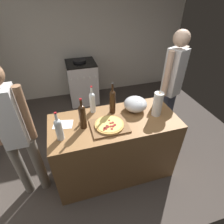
% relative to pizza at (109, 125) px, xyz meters
% --- Properties ---
extents(ground_plane, '(4.44, 3.61, 0.02)m').
position_rel_pizza_xyz_m(ground_plane, '(0.16, 0.91, -0.93)').
color(ground_plane, '#3F3833').
extents(kitchen_wall_rear, '(4.44, 0.10, 2.60)m').
position_rel_pizza_xyz_m(kitchen_wall_rear, '(0.16, 2.47, 0.38)').
color(kitchen_wall_rear, '#BCB7AD').
rests_on(kitchen_wall_rear, ground_plane).
extents(counter, '(1.48, 0.67, 0.88)m').
position_rel_pizza_xyz_m(counter, '(0.09, 0.09, -0.47)').
color(counter, olive).
rests_on(counter, ground_plane).
extents(cutting_board, '(0.40, 0.32, 0.02)m').
position_rel_pizza_xyz_m(cutting_board, '(0.00, 0.00, -0.02)').
color(cutting_board, brown).
rests_on(cutting_board, counter).
extents(pizza, '(0.32, 0.32, 0.03)m').
position_rel_pizza_xyz_m(pizza, '(0.00, 0.00, 0.00)').
color(pizza, tan).
rests_on(pizza, cutting_board).
extents(mixing_bowl, '(0.28, 0.28, 0.17)m').
position_rel_pizza_xyz_m(mixing_bowl, '(0.39, 0.22, 0.06)').
color(mixing_bowl, '#B2B2B7').
rests_on(mixing_bowl, counter).
extents(paper_towel_roll, '(0.11, 0.11, 0.30)m').
position_rel_pizza_xyz_m(paper_towel_roll, '(0.59, 0.06, 0.12)').
color(paper_towel_roll, white).
rests_on(paper_towel_roll, counter).
extents(wine_bottle_dark, '(0.07, 0.07, 0.33)m').
position_rel_pizza_xyz_m(wine_bottle_dark, '(-0.52, -0.04, 0.10)').
color(wine_bottle_dark, silver).
rests_on(wine_bottle_dark, counter).
extents(wine_bottle_amber, '(0.07, 0.07, 0.34)m').
position_rel_pizza_xyz_m(wine_bottle_amber, '(-0.11, 0.33, 0.11)').
color(wine_bottle_amber, silver).
rests_on(wine_bottle_amber, counter).
extents(wine_bottle_clear, '(0.07, 0.07, 0.39)m').
position_rel_pizza_xyz_m(wine_bottle_clear, '(0.11, 0.25, 0.13)').
color(wine_bottle_clear, '#331E0F').
rests_on(wine_bottle_clear, counter).
extents(wine_bottle_green, '(0.07, 0.07, 0.36)m').
position_rel_pizza_xyz_m(wine_bottle_green, '(-0.27, 0.07, 0.12)').
color(wine_bottle_green, '#331E0F').
rests_on(wine_bottle_green, counter).
extents(recipe_sheet, '(0.24, 0.19, 0.00)m').
position_rel_pizza_xyz_m(recipe_sheet, '(-0.48, 0.18, -0.03)').
color(recipe_sheet, white).
rests_on(recipe_sheet, counter).
extents(stove, '(0.59, 0.62, 0.91)m').
position_rel_pizza_xyz_m(stove, '(-0.02, 2.07, -0.47)').
color(stove, '#B7B7BC').
rests_on(stove, ground_plane).
extents(person_in_stripes, '(0.38, 0.20, 1.67)m').
position_rel_pizza_xyz_m(person_in_stripes, '(-0.94, 0.09, 0.05)').
color(person_in_stripes, slate).
rests_on(person_in_stripes, ground_plane).
extents(person_in_red, '(0.36, 0.27, 1.72)m').
position_rel_pizza_xyz_m(person_in_red, '(1.05, 0.50, 0.08)').
color(person_in_red, '#383D4C').
rests_on(person_in_red, ground_plane).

